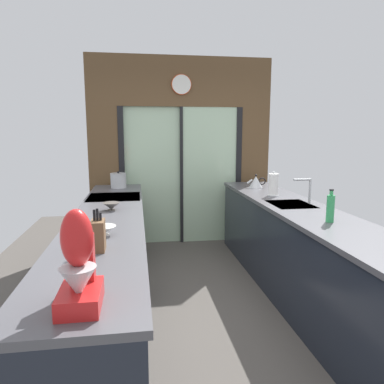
{
  "coord_description": "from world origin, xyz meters",
  "views": [
    {
      "loc": [
        -0.64,
        -2.82,
        1.64
      ],
      "look_at": [
        -0.07,
        0.89,
        1.01
      ],
      "focal_mm": 33.53,
      "sensor_mm": 36.0,
      "label": 1
    }
  ],
  "objects_px": {
    "knife_block": "(98,235)",
    "oven_range": "(116,236)",
    "stand_mixer": "(79,270)",
    "paper_towel_roll": "(273,185)",
    "stock_pot": "(118,180)",
    "kettle": "(256,182)",
    "mixing_bowl_near": "(103,230)",
    "soap_bottle": "(330,208)",
    "mixing_bowl_far": "(111,206)"
  },
  "relations": [
    {
      "from": "knife_block",
      "to": "oven_range",
      "type": "bearing_deg",
      "value": 90.56
    },
    {
      "from": "oven_range",
      "to": "stand_mixer",
      "type": "bearing_deg",
      "value": -89.6
    },
    {
      "from": "stand_mixer",
      "to": "paper_towel_roll",
      "type": "distance_m",
      "value": 2.99
    },
    {
      "from": "stand_mixer",
      "to": "stock_pot",
      "type": "height_order",
      "value": "stand_mixer"
    },
    {
      "from": "stock_pot",
      "to": "oven_range",
      "type": "bearing_deg",
      "value": -91.6
    },
    {
      "from": "oven_range",
      "to": "kettle",
      "type": "relative_size",
      "value": 3.56
    },
    {
      "from": "mixing_bowl_near",
      "to": "knife_block",
      "type": "height_order",
      "value": "knife_block"
    },
    {
      "from": "paper_towel_roll",
      "to": "soap_bottle",
      "type": "bearing_deg",
      "value": -90.0
    },
    {
      "from": "mixing_bowl_near",
      "to": "stand_mixer",
      "type": "bearing_deg",
      "value": -90.0
    },
    {
      "from": "oven_range",
      "to": "stock_pot",
      "type": "relative_size",
      "value": 4.22
    },
    {
      "from": "mixing_bowl_far",
      "to": "knife_block",
      "type": "distance_m",
      "value": 1.16
    },
    {
      "from": "oven_range",
      "to": "mixing_bowl_far",
      "type": "bearing_deg",
      "value": -88.55
    },
    {
      "from": "paper_towel_roll",
      "to": "stand_mixer",
      "type": "bearing_deg",
      "value": -126.56
    },
    {
      "from": "mixing_bowl_far",
      "to": "soap_bottle",
      "type": "xyz_separation_m",
      "value": [
        1.78,
        -0.72,
        0.08
      ]
    },
    {
      "from": "stock_pot",
      "to": "paper_towel_roll",
      "type": "xyz_separation_m",
      "value": [
        1.78,
        -0.88,
        0.03
      ]
    },
    {
      "from": "oven_range",
      "to": "soap_bottle",
      "type": "distance_m",
      "value": 2.38
    },
    {
      "from": "oven_range",
      "to": "knife_block",
      "type": "relative_size",
      "value": 3.49
    },
    {
      "from": "oven_range",
      "to": "paper_towel_roll",
      "type": "relative_size",
      "value": 3.24
    },
    {
      "from": "oven_range",
      "to": "mixing_bowl_near",
      "type": "distance_m",
      "value": 1.64
    },
    {
      "from": "mixing_bowl_far",
      "to": "stand_mixer",
      "type": "xyz_separation_m",
      "value": [
        0.0,
        -1.89,
        0.12
      ]
    },
    {
      "from": "oven_range",
      "to": "paper_towel_roll",
      "type": "bearing_deg",
      "value": -6.89
    },
    {
      "from": "mixing_bowl_near",
      "to": "paper_towel_roll",
      "type": "xyz_separation_m",
      "value": [
        1.78,
        1.34,
        0.09
      ]
    },
    {
      "from": "kettle",
      "to": "mixing_bowl_far",
      "type": "bearing_deg",
      "value": -147.7
    },
    {
      "from": "kettle",
      "to": "knife_block",
      "type": "bearing_deg",
      "value": -127.92
    },
    {
      "from": "soap_bottle",
      "to": "mixing_bowl_near",
      "type": "bearing_deg",
      "value": -176.43
    },
    {
      "from": "stand_mixer",
      "to": "stock_pot",
      "type": "relative_size",
      "value": 1.93
    },
    {
      "from": "mixing_bowl_near",
      "to": "soap_bottle",
      "type": "bearing_deg",
      "value": 3.57
    },
    {
      "from": "oven_range",
      "to": "mixing_bowl_far",
      "type": "height_order",
      "value": "mixing_bowl_far"
    },
    {
      "from": "knife_block",
      "to": "kettle",
      "type": "relative_size",
      "value": 1.02
    },
    {
      "from": "kettle",
      "to": "paper_towel_roll",
      "type": "xyz_separation_m",
      "value": [
        -0.0,
        -0.62,
        0.05
      ]
    },
    {
      "from": "knife_block",
      "to": "soap_bottle",
      "type": "bearing_deg",
      "value": 13.92
    },
    {
      "from": "stand_mixer",
      "to": "knife_block",
      "type": "bearing_deg",
      "value": 90.0
    },
    {
      "from": "mixing_bowl_near",
      "to": "paper_towel_roll",
      "type": "relative_size",
      "value": 0.62
    },
    {
      "from": "oven_range",
      "to": "mixing_bowl_far",
      "type": "relative_size",
      "value": 5.74
    },
    {
      "from": "knife_block",
      "to": "soap_bottle",
      "type": "distance_m",
      "value": 1.83
    },
    {
      "from": "mixing_bowl_far",
      "to": "paper_towel_roll",
      "type": "xyz_separation_m",
      "value": [
        1.78,
        0.51,
        0.09
      ]
    },
    {
      "from": "mixing_bowl_near",
      "to": "stock_pot",
      "type": "xyz_separation_m",
      "value": [
        -0.0,
        2.22,
        0.06
      ]
    },
    {
      "from": "stock_pot",
      "to": "soap_bottle",
      "type": "height_order",
      "value": "soap_bottle"
    },
    {
      "from": "mixing_bowl_far",
      "to": "soap_bottle",
      "type": "height_order",
      "value": "soap_bottle"
    },
    {
      "from": "mixing_bowl_near",
      "to": "stock_pot",
      "type": "bearing_deg",
      "value": 90.0
    },
    {
      "from": "soap_bottle",
      "to": "paper_towel_roll",
      "type": "distance_m",
      "value": 1.23
    },
    {
      "from": "soap_bottle",
      "to": "paper_towel_roll",
      "type": "height_order",
      "value": "paper_towel_roll"
    },
    {
      "from": "soap_bottle",
      "to": "stand_mixer",
      "type": "bearing_deg",
      "value": -146.69
    },
    {
      "from": "stock_pot",
      "to": "mixing_bowl_near",
      "type": "bearing_deg",
      "value": -90.0
    },
    {
      "from": "stand_mixer",
      "to": "soap_bottle",
      "type": "height_order",
      "value": "stand_mixer"
    },
    {
      "from": "kettle",
      "to": "mixing_bowl_near",
      "type": "bearing_deg",
      "value": -132.31
    },
    {
      "from": "stock_pot",
      "to": "kettle",
      "type": "xyz_separation_m",
      "value": [
        1.78,
        -0.26,
        -0.02
      ]
    },
    {
      "from": "knife_block",
      "to": "stand_mixer",
      "type": "relative_size",
      "value": 0.63
    },
    {
      "from": "mixing_bowl_near",
      "to": "kettle",
      "type": "height_order",
      "value": "kettle"
    },
    {
      "from": "knife_block",
      "to": "stock_pot",
      "type": "relative_size",
      "value": 1.21
    }
  ]
}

